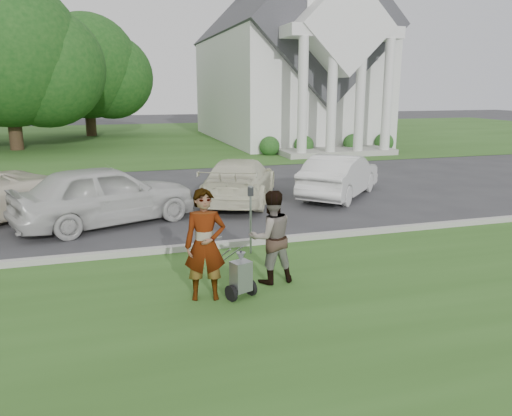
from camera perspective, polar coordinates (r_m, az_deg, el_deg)
name	(u,v)px	position (r m, az deg, el deg)	size (l,w,h in m)	color
ground	(255,253)	(11.01, -0.15, -5.16)	(120.00, 120.00, 0.00)	#333335
grass_strip	(307,309)	(8.38, 5.81, -11.42)	(80.00, 7.00, 0.01)	#2E551D
church_lawn	(149,138)	(37.29, -12.14, 7.82)	(80.00, 30.00, 0.01)	#2E551D
curb	(248,243)	(11.49, -0.93, -3.97)	(80.00, 0.18, 0.15)	#9E9E93
church	(285,51)	(35.29, 3.35, 17.44)	(9.19, 19.00, 24.10)	white
tree_left	(7,59)	(32.42, -26.57, 14.97)	(10.63, 8.40, 9.71)	#332316
tree_back	(87,71)	(40.02, -18.78, 14.57)	(9.61, 7.60, 8.89)	#332316
striping_cart	(241,277)	(8.61, -1.77, -7.89)	(0.72, 1.04, 0.90)	black
person_left	(205,246)	(8.43, -5.84, -4.32)	(0.70, 0.46, 1.91)	#999999
person_right	(271,238)	(9.14, 1.73, -3.42)	(0.84, 0.66, 1.73)	#999999
parking_meter_near	(251,212)	(10.69, -0.62, -0.42)	(0.11, 0.10, 1.51)	gray
car_b	(106,195)	(13.69, -16.82, 1.48)	(1.90, 4.73, 1.61)	silver
car_c	(240,180)	(15.86, -1.87, 3.22)	(1.93, 4.76, 1.38)	#EDEBC9
car_d	(340,176)	(16.79, 9.56, 3.67)	(1.50, 4.29, 1.41)	silver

